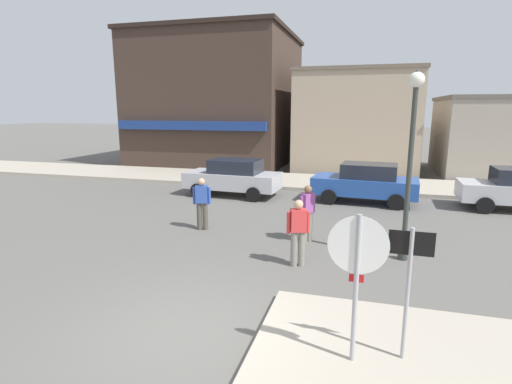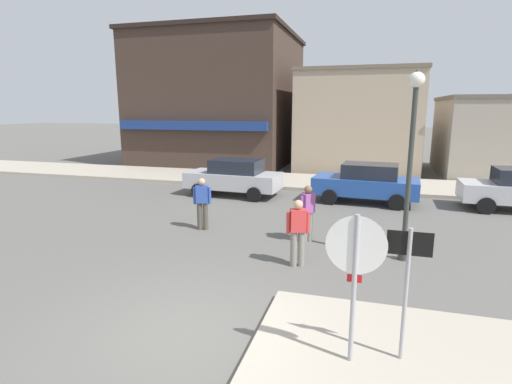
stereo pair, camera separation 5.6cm
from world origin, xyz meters
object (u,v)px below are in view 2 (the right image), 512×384
at_px(parked_car_second, 366,183).
at_px(pedestrian_kerb_side, 202,202).
at_px(stop_sign, 355,270).
at_px(one_way_sign, 407,281).
at_px(pedestrian_crossing_near, 298,231).
at_px(pedestrian_crossing_far, 308,212).
at_px(parked_car_nearest, 234,177).
at_px(lamp_post, 412,140).

relative_size(parked_car_second, pedestrian_kerb_side, 2.56).
bearing_deg(stop_sign, one_way_sign, 19.29).
distance_m(stop_sign, pedestrian_kerb_side, 7.43).
bearing_deg(pedestrian_crossing_near, stop_sign, -68.48).
xyz_separation_m(stop_sign, pedestrian_crossing_far, (-1.47, 5.40, -0.65)).
distance_m(pedestrian_crossing_near, pedestrian_kerb_side, 3.93).
bearing_deg(pedestrian_crossing_far, stop_sign, -74.80).
distance_m(parked_car_nearest, pedestrian_crossing_far, 6.53).
distance_m(lamp_post, pedestrian_crossing_far, 3.33).
height_order(one_way_sign, lamp_post, lamp_post).
distance_m(one_way_sign, lamp_post, 4.77).
relative_size(lamp_post, parked_car_nearest, 1.11).
xyz_separation_m(parked_car_nearest, pedestrian_crossing_far, (3.95, -5.19, 0.06)).
distance_m(parked_car_nearest, pedestrian_kerb_side, 4.96).
xyz_separation_m(stop_sign, one_way_sign, (0.70, 0.24, -0.19)).
bearing_deg(stop_sign, parked_car_second, 89.85).
bearing_deg(lamp_post, stop_sign, -102.30).
bearing_deg(pedestrian_kerb_side, lamp_post, -9.47).
xyz_separation_m(parked_car_nearest, parked_car_second, (5.45, 0.19, 0.00)).
distance_m(pedestrian_crossing_near, pedestrian_crossing_far, 1.81).
height_order(one_way_sign, parked_car_nearest, one_way_sign).
xyz_separation_m(lamp_post, parked_car_second, (-1.00, 6.07, -2.15)).
bearing_deg(one_way_sign, parked_car_second, 93.62).
relative_size(parked_car_nearest, parked_car_second, 0.99).
xyz_separation_m(stop_sign, pedestrian_kerb_side, (-4.74, 5.68, -0.65)).
bearing_deg(lamp_post, parked_car_second, 99.35).
distance_m(stop_sign, lamp_post, 5.04).
bearing_deg(pedestrian_crossing_far, parked_car_second, 74.49).
height_order(parked_car_nearest, parked_car_second, same).
bearing_deg(pedestrian_crossing_far, parked_car_nearest, 127.25).
bearing_deg(stop_sign, pedestrian_crossing_near, 111.52).
height_order(lamp_post, pedestrian_kerb_side, lamp_post).
bearing_deg(parked_car_second, pedestrian_kerb_side, -133.04).
bearing_deg(parked_car_second, lamp_post, -80.65).
distance_m(stop_sign, pedestrian_crossing_near, 3.91).
height_order(pedestrian_crossing_near, pedestrian_crossing_far, same).
relative_size(parked_car_nearest, pedestrian_crossing_near, 2.54).
bearing_deg(stop_sign, pedestrian_kerb_side, 129.88).
bearing_deg(lamp_post, one_way_sign, -94.25).
height_order(one_way_sign, pedestrian_kerb_side, one_way_sign).
distance_m(one_way_sign, pedestrian_crossing_near, 3.98).
relative_size(pedestrian_crossing_far, pedestrian_kerb_side, 1.00).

